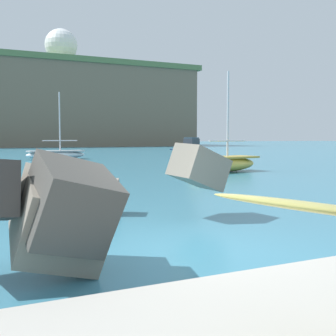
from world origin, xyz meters
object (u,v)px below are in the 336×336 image
Objects in this scene: boat_near_left at (56,154)px; boat_mid_centre at (223,163)px; radar_dome at (61,48)px; boat_near_centre at (190,150)px.

boat_mid_centre is at bearing -70.72° from boat_near_left.
boat_near_left is 73.58m from radar_dome.
boat_mid_centre is (-7.80, -19.06, -0.12)m from boat_near_centre.
boat_near_centre is 71.45m from radar_dome.
boat_near_left is at bearing -175.90° from boat_near_centre.
boat_mid_centre reaches higher than boat_near_centre.
boat_near_centre is 1.03× the size of boat_mid_centre.
boat_near_left is at bearing -100.67° from radar_dome.
boat_near_left is 19.12m from boat_mid_centre.
boat_mid_centre is 0.56× the size of radar_dome.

